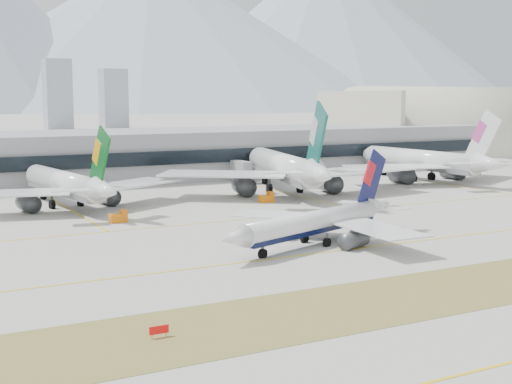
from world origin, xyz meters
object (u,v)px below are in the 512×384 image
widebody_cathay (286,169)px  widebody_china_air (425,162)px  widebody_eva (67,185)px  hangar (439,155)px  taxiing_airliner (318,222)px  terminal (107,156)px

widebody_cathay → widebody_china_air: widebody_cathay is taller
widebody_eva → hangar: 193.12m
widebody_eva → widebody_cathay: size_ratio=0.82×
widebody_china_air → taxiing_airliner: bearing=125.3°
widebody_china_air → widebody_eva: bearing=87.9°
widebody_china_air → terminal: widebody_china_air is taller
widebody_eva → taxiing_airliner: bearing=-161.8°
widebody_cathay → hangar: (121.84, 74.30, -6.54)m
widebody_china_air → hangar: (69.59, 69.75, -5.85)m
taxiing_airliner → hangar: bearing=-158.4°
widebody_china_air → terminal: size_ratio=0.23×
hangar → taxiing_airliner: bearing=-138.3°
widebody_eva → widebody_cathay: 57.49m
widebody_eva → terminal: size_ratio=0.20×
widebody_china_air → terminal: (-84.98, 49.59, 1.52)m
taxiing_airliner → terminal: (-4.51, 113.34, 3.65)m
taxiing_airliner → widebody_china_air: (80.47, 63.75, 2.13)m
taxiing_airliner → widebody_eva: size_ratio=0.82×
terminal → widebody_cathay: bearing=-58.9°
taxiing_airliner → widebody_eva: bearing=-84.8°
widebody_eva → widebody_china_air: bearing=-96.0°
widebody_eva → hangar: hangar is taller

